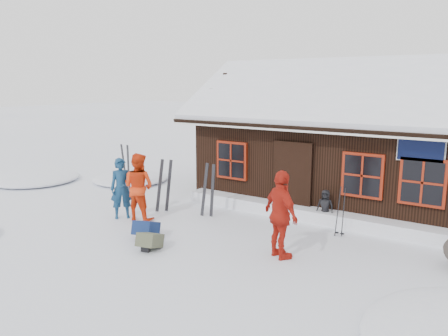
{
  "coord_description": "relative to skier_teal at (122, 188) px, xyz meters",
  "views": [
    {
      "loc": [
        5.85,
        -8.4,
        3.63
      ],
      "look_at": [
        -0.77,
        1.52,
        1.3
      ],
      "focal_mm": 35.0,
      "sensor_mm": 36.0,
      "label": 1
    }
  ],
  "objects": [
    {
      "name": "ski_pair_right",
      "position": [
        1.88,
        1.41,
        -0.11
      ],
      "size": [
        0.49,
        0.12,
        1.54
      ],
      "rotation": [
        0.0,
        0.0,
        0.07
      ],
      "color": "black",
      "rests_on": "ground"
    },
    {
      "name": "ski_pair_mid",
      "position": [
        -1.98,
        2.08,
        -0.04
      ],
      "size": [
        0.52,
        0.2,
        1.67
      ],
      "rotation": [
        0.0,
        0.0,
        -0.27
      ],
      "color": "black",
      "rests_on": "ground"
    },
    {
      "name": "backpack_blue",
      "position": [
        1.66,
        -0.82,
        -0.66
      ],
      "size": [
        0.61,
        0.71,
        0.33
      ],
      "primitive_type": "cube",
      "rotation": [
        0.0,
        0.0,
        0.29
      ],
      "color": "navy",
      "rests_on": "ground"
    },
    {
      "name": "skier_teal",
      "position": [
        0.0,
        0.0,
        0.0
      ],
      "size": [
        0.69,
        0.72,
        1.66
      ],
      "primitive_type": "imported",
      "rotation": [
        0.0,
        0.0,
        0.89
      ],
      "color": "navy",
      "rests_on": "ground"
    },
    {
      "name": "ski_poles",
      "position": [
        5.44,
        1.86,
        -0.24
      ],
      "size": [
        0.23,
        0.11,
        1.26
      ],
      "color": "black",
      "rests_on": "ground"
    },
    {
      "name": "ski_pair_left",
      "position": [
        0.53,
        1.12,
        -0.09
      ],
      "size": [
        0.47,
        0.3,
        1.57
      ],
      "rotation": [
        0.0,
        0.0,
        0.56
      ],
      "color": "black",
      "rests_on": "ground"
    },
    {
      "name": "backpack_olive",
      "position": [
        2.25,
        -1.32,
        -0.68
      ],
      "size": [
        0.53,
        0.63,
        0.3
      ],
      "primitive_type": "cube",
      "rotation": [
        0.0,
        0.0,
        0.24
      ],
      "color": "#4C5039",
      "rests_on": "ground"
    },
    {
      "name": "skier_orange_right",
      "position": [
        4.83,
        -0.11,
        0.11
      ],
      "size": [
        1.18,
        0.96,
        1.88
      ],
      "primitive_type": "imported",
      "rotation": [
        0.0,
        0.0,
        2.6
      ],
      "color": "#B21E12",
      "rests_on": "ground"
    },
    {
      "name": "skier_crouched",
      "position": [
        4.78,
        2.6,
        -0.37
      ],
      "size": [
        0.47,
        0.33,
        0.91
      ],
      "primitive_type": "imported",
      "rotation": [
        0.0,
        0.0,
        0.1
      ],
      "color": "black",
      "rests_on": "ground"
    },
    {
      "name": "skier_orange_left",
      "position": [
        0.47,
        0.17,
        0.08
      ],
      "size": [
        0.97,
        0.81,
        1.81
      ],
      "primitive_type": "imported",
      "rotation": [
        0.0,
        0.0,
        3.29
      ],
      "color": "red",
      "rests_on": "ground"
    },
    {
      "name": "snow_mounds",
      "position": [
        4.47,
        2.27,
        -0.83
      ],
      "size": [
        20.6,
        13.2,
        0.48
      ],
      "color": "white",
      "rests_on": "ground"
    },
    {
      "name": "snow_drift",
      "position": [
        4.32,
        2.65,
        -0.65
      ],
      "size": [
        7.6,
        0.6,
        0.35
      ],
      "primitive_type": "cube",
      "color": "white",
      "rests_on": "ground"
    },
    {
      "name": "mountain_hut",
      "position": [
        4.32,
        5.38,
        0.75
      ],
      "size": [
        8.9,
        6.09,
        4.42
      ],
      "color": "black",
      "rests_on": "ground"
    },
    {
      "name": "ground",
      "position": [
        2.82,
        0.4,
        -0.83
      ],
      "size": [
        120.0,
        120.0,
        0.0
      ],
      "primitive_type": "plane",
      "color": "white",
      "rests_on": "ground"
    }
  ]
}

